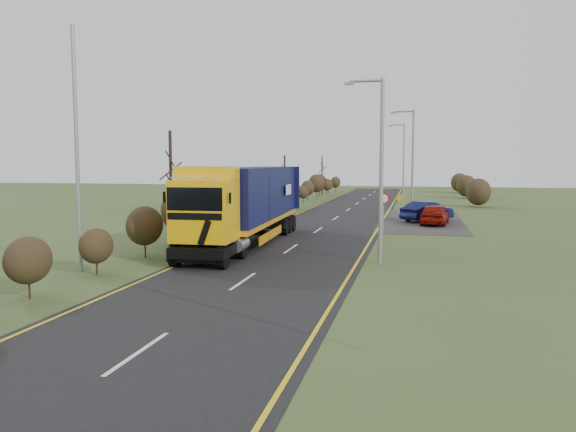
# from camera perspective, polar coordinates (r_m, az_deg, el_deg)

# --- Properties ---
(ground) EXTENTS (160.00, 160.00, 0.00)m
(ground) POSITION_cam_1_polar(r_m,az_deg,el_deg) (24.68, -1.76, -4.78)
(ground) COLOR #36491F
(ground) RESTS_ON ground
(road) EXTENTS (8.00, 120.00, 0.02)m
(road) POSITION_cam_1_polar(r_m,az_deg,el_deg) (34.33, 2.50, -1.86)
(road) COLOR black
(road) RESTS_ON ground
(layby) EXTENTS (6.00, 18.00, 0.02)m
(layby) POSITION_cam_1_polar(r_m,az_deg,el_deg) (43.70, 13.34, -0.41)
(layby) COLOR #292624
(layby) RESTS_ON ground
(lane_markings) EXTENTS (7.52, 116.00, 0.01)m
(lane_markings) POSITION_cam_1_polar(r_m,az_deg,el_deg) (34.03, 2.41, -1.89)
(lane_markings) COLOR gold
(lane_markings) RESTS_ON road
(hedgerow) EXTENTS (2.24, 102.04, 6.05)m
(hedgerow) POSITION_cam_1_polar(r_m,az_deg,el_deg) (33.78, -8.20, 0.72)
(hedgerow) COLOR black
(hedgerow) RESTS_ON ground
(lorry) EXTENTS (3.10, 15.27, 4.23)m
(lorry) POSITION_cam_1_polar(r_m,az_deg,el_deg) (29.88, -4.14, 1.64)
(lorry) COLOR black
(lorry) RESTS_ON ground
(car_red_hatchback) EXTENTS (2.30, 4.55, 1.49)m
(car_red_hatchback) POSITION_cam_1_polar(r_m,az_deg,el_deg) (40.85, 14.70, 0.18)
(car_red_hatchback) COLOR maroon
(car_red_hatchback) RESTS_ON ground
(car_blue_sedan) EXTENTS (4.04, 4.44, 1.47)m
(car_blue_sedan) POSITION_cam_1_polar(r_m,az_deg,el_deg) (42.95, 13.97, 0.44)
(car_blue_sedan) COLOR #0B0F3F
(car_blue_sedan) RESTS_ON ground
(streetlight_near) EXTENTS (1.71, 0.18, 7.99)m
(streetlight_near) POSITION_cam_1_polar(r_m,az_deg,el_deg) (24.52, 9.26, 5.35)
(streetlight_near) COLOR gray
(streetlight_near) RESTS_ON ground
(streetlight_mid) EXTENTS (1.77, 0.18, 8.28)m
(streetlight_mid) POSITION_cam_1_polar(r_m,az_deg,el_deg) (43.12, 12.42, 5.56)
(streetlight_mid) COLOR gray
(streetlight_mid) RESTS_ON ground
(streetlight_far) EXTENTS (1.86, 0.18, 8.71)m
(streetlight_far) POSITION_cam_1_polar(r_m,az_deg,el_deg) (65.08, 11.58, 5.74)
(streetlight_far) COLOR gray
(streetlight_far) RESTS_ON ground
(left_pole) EXTENTS (0.16, 0.16, 9.74)m
(left_pole) POSITION_cam_1_polar(r_m,az_deg,el_deg) (23.89, -20.67, 6.26)
(left_pole) COLOR gray
(left_pole) RESTS_ON ground
(speed_sign) EXTENTS (0.70, 0.10, 2.54)m
(speed_sign) POSITION_cam_1_polar(r_m,az_deg,el_deg) (34.76, 9.68, 1.13)
(speed_sign) COLOR gray
(speed_sign) RESTS_ON ground
(warning_board) EXTENTS (0.66, 0.11, 1.73)m
(warning_board) POSITION_cam_1_polar(r_m,az_deg,el_deg) (48.36, 11.22, 1.41)
(warning_board) COLOR gray
(warning_board) RESTS_ON ground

